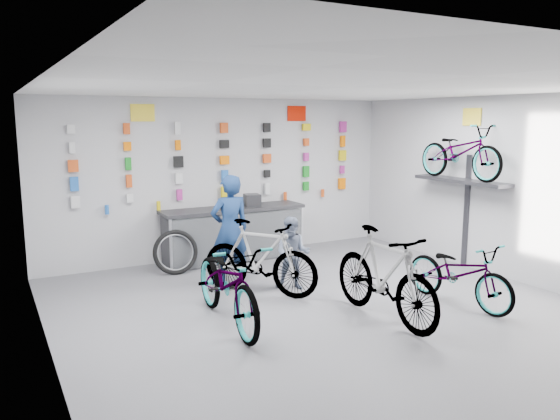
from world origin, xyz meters
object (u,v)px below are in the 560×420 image
counter (234,235)px  clerk (230,230)px  bike_right (459,273)px  customer (293,253)px  bike_service (260,257)px  bike_left (228,283)px  bike_center (384,275)px

counter → clerk: (-0.64, -1.29, 0.39)m
bike_right → customer: size_ratio=1.56×
bike_service → clerk: 0.81m
counter → bike_service: size_ratio=1.43×
bike_left → clerk: (0.75, 1.64, 0.32)m
bike_center → bike_service: bike_center is taller
bike_right → bike_service: 2.89m
bike_left → customer: 1.72m
bike_center → customer: size_ratio=1.78×
customer → clerk: bearing=172.2°
bike_left → bike_service: bearing=48.5°
bike_left → bike_center: bike_center is taller
bike_left → clerk: bearing=69.0°
bike_right → bike_service: (-2.26, 1.79, 0.10)m
bike_right → customer: bearing=127.5°
bike_left → bike_right: bearing=-11.9°
bike_left → bike_service: bike_service is taller
bike_left → bike_service: (0.91, 0.91, 0.01)m
bike_left → clerk: 1.83m
counter → bike_center: bearing=-82.9°
customer → counter: bearing=130.6°
bike_left → bike_center: bearing=-20.7°
customer → bike_right: bearing=-8.0°
bike_center → counter: bearing=96.7°
clerk → bike_service: bearing=103.6°
bike_service → clerk: size_ratio=1.07×
bike_left → bike_center: size_ratio=1.05×
clerk → counter: bearing=-115.1°
bike_right → bike_center: bearing=171.9°
clerk → customer: clerk is taller
bike_left → clerk: clerk is taller
customer → bike_service: bearing=-143.7°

